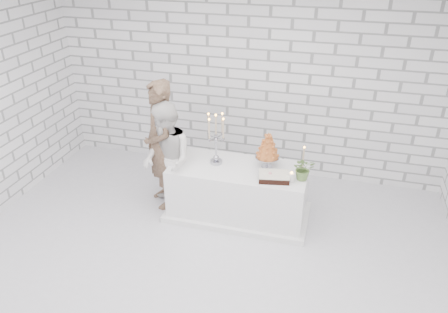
{
  "coord_description": "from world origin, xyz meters",
  "views": [
    {
      "loc": [
        1.35,
        -3.73,
        3.55
      ],
      "look_at": [
        0.1,
        0.83,
        1.05
      ],
      "focal_mm": 35.05,
      "sensor_mm": 36.0,
      "label": 1
    }
  ],
  "objects_px": {
    "groom": "(160,145)",
    "bride": "(167,160)",
    "candelabra": "(216,139)",
    "croquembouche": "(268,150)",
    "cake_table": "(238,192)"
  },
  "relations": [
    {
      "from": "groom",
      "to": "candelabra",
      "type": "xyz_separation_m",
      "value": [
        0.79,
        0.01,
        0.19
      ]
    },
    {
      "from": "bride",
      "to": "candelabra",
      "type": "relative_size",
      "value": 2.25
    },
    {
      "from": "groom",
      "to": "cake_table",
      "type": "bearing_deg",
      "value": 49.14
    },
    {
      "from": "bride",
      "to": "groom",
      "type": "bearing_deg",
      "value": -175.92
    },
    {
      "from": "groom",
      "to": "bride",
      "type": "distance_m",
      "value": 0.26
    },
    {
      "from": "candelabra",
      "to": "croquembouche",
      "type": "height_order",
      "value": "candelabra"
    },
    {
      "from": "groom",
      "to": "bride",
      "type": "relative_size",
      "value": 1.15
    },
    {
      "from": "cake_table",
      "to": "candelabra",
      "type": "distance_m",
      "value": 0.79
    },
    {
      "from": "bride",
      "to": "croquembouche",
      "type": "height_order",
      "value": "bride"
    },
    {
      "from": "groom",
      "to": "croquembouche",
      "type": "bearing_deg",
      "value": 53.9
    },
    {
      "from": "groom",
      "to": "bride",
      "type": "bearing_deg",
      "value": 4.08
    },
    {
      "from": "cake_table",
      "to": "croquembouche",
      "type": "relative_size",
      "value": 3.6
    },
    {
      "from": "bride",
      "to": "croquembouche",
      "type": "bearing_deg",
      "value": 61.43
    },
    {
      "from": "candelabra",
      "to": "bride",
      "type": "bearing_deg",
      "value": -164.8
    },
    {
      "from": "candelabra",
      "to": "croquembouche",
      "type": "relative_size",
      "value": 1.41
    }
  ]
}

